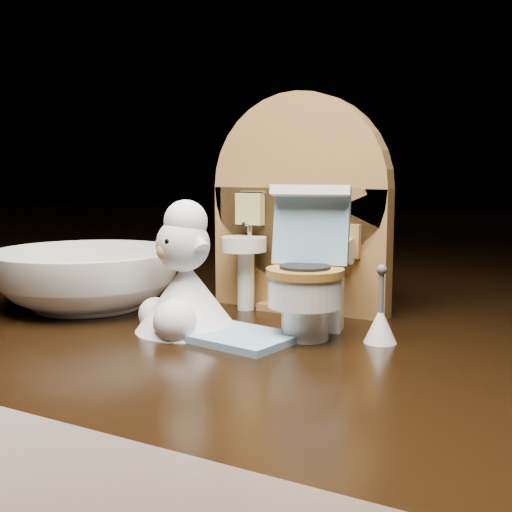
{
  "coord_description": "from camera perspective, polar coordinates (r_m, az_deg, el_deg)",
  "views": [
    {
      "loc": [
        0.19,
        -0.34,
        0.1
      ],
      "look_at": [
        0.0,
        0.0,
        0.05
      ],
      "focal_mm": 45.0,
      "sensor_mm": 36.0,
      "label": 1
    }
  ],
  "objects": [
    {
      "name": "toy_toilet",
      "position": [
        0.38,
        4.72,
        -2.25
      ],
      "size": [
        0.05,
        0.06,
        0.09
      ],
      "rotation": [
        0.0,
        0.0,
        0.24
      ],
      "color": "white",
      "rests_on": "ground"
    },
    {
      "name": "plush_lamb",
      "position": [
        0.39,
        -6.41,
        -2.57
      ],
      "size": [
        0.06,
        0.07,
        0.08
      ],
      "rotation": [
        0.0,
        0.0,
        -0.42
      ],
      "color": "white",
      "rests_on": "ground"
    },
    {
      "name": "toilet_brush",
      "position": [
        0.37,
        11.0,
        -5.81
      ],
      "size": [
        0.02,
        0.02,
        0.05
      ],
      "color": "white",
      "rests_on": "ground"
    },
    {
      "name": "backdrop_panel",
      "position": [
        0.45,
        3.75,
        3.53
      ],
      "size": [
        0.13,
        0.05,
        0.15
      ],
      "color": "#A4723A",
      "rests_on": "ground"
    },
    {
      "name": "bath_mat",
      "position": [
        0.37,
        -1.21,
        -7.28
      ],
      "size": [
        0.06,
        0.05,
        0.0
      ],
      "primitive_type": "cube",
      "rotation": [
        0.0,
        0.0,
        -0.15
      ],
      "color": "#7EABC7",
      "rests_on": "ground"
    },
    {
      "name": "ceramic_bowl",
      "position": [
        0.47,
        -14.77,
        -1.97
      ],
      "size": [
        0.16,
        0.16,
        0.04
      ],
      "primitive_type": "imported",
      "rotation": [
        0.0,
        0.0,
        0.19
      ],
      "color": "white",
      "rests_on": "ground"
    }
  ]
}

